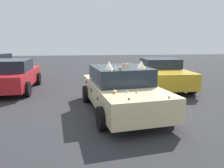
% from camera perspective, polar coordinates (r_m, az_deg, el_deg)
% --- Properties ---
extents(ground_plane, '(60.00, 60.00, 0.00)m').
position_cam_1_polar(ground_plane, '(7.00, 2.45, -7.18)').
color(ground_plane, '#2D2D30').
extents(art_car_decorated, '(4.52, 2.51, 1.67)m').
position_cam_1_polar(art_car_decorated, '(6.84, 2.41, -1.38)').
color(art_car_decorated, beige).
rests_on(art_car_decorated, ground).
extents(parked_sedan_far_left, '(4.32, 2.21, 1.42)m').
position_cam_1_polar(parked_sedan_far_left, '(10.59, 13.14, 2.84)').
color(parked_sedan_far_left, gold).
rests_on(parked_sedan_far_left, ground).
extents(parked_sedan_behind_right, '(4.20, 2.09, 1.43)m').
position_cam_1_polar(parked_sedan_behind_right, '(10.71, -25.35, 2.14)').
color(parked_sedan_behind_right, red).
rests_on(parked_sedan_behind_right, ground).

